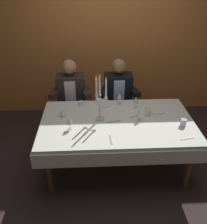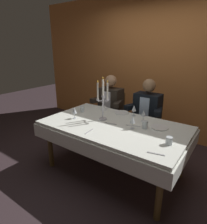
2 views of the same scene
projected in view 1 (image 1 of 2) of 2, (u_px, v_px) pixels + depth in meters
The scene contains 20 objects.
ground_plane at pixel (116, 165), 3.43m from camera, with size 12.00×12.00×0.00m, color #35282C.
back_wall at pixel (109, 38), 4.16m from camera, with size 6.00×0.12×2.70m, color #D67F3E.
dining_table at pixel (117, 129), 3.11m from camera, with size 1.94×1.14×0.74m.
candelabra at pixel (100, 100), 2.94m from camera, with size 0.15×0.17×0.61m.
dinner_plate_0 at pixel (156, 110), 3.26m from camera, with size 0.22×0.22×0.01m, color white.
dinner_plate_1 at pixel (104, 103), 3.42m from camera, with size 0.22×0.22×0.01m, color white.
wine_glass_0 at pixel (136, 100), 3.27m from camera, with size 0.07×0.07×0.16m.
wine_glass_1 at pixel (140, 112), 3.01m from camera, with size 0.07×0.07×0.16m.
wine_glass_2 at pixel (70, 121), 2.84m from camera, with size 0.07×0.07×0.16m.
wine_glass_3 at pixel (119, 96), 3.37m from camera, with size 0.07×0.07×0.16m.
water_tumbler_0 at pixel (148, 112), 3.13m from camera, with size 0.07×0.07×0.10m, color silver.
water_tumbler_1 at pixel (183, 122), 2.94m from camera, with size 0.07×0.07×0.09m, color silver.
water_tumbler_2 at pixel (63, 113), 3.12m from camera, with size 0.06×0.06×0.09m, color silver.
coffee_cup_0 at pixel (81, 104), 3.37m from camera, with size 0.13×0.12×0.06m.
knife_0 at pixel (135, 116), 3.13m from camera, with size 0.19×0.02×0.01m, color #B7B7BC.
fork_1 at pixel (114, 121), 3.03m from camera, with size 0.17×0.02×0.01m, color #B7B7BC.
fork_2 at pixel (111, 139), 2.71m from camera, with size 0.17×0.02×0.01m, color #B7B7BC.
fork_3 at pixel (187, 138), 2.73m from camera, with size 0.17×0.02×0.01m, color #B7B7BC.
seated_diner_0 at pixel (71, 91), 3.78m from camera, with size 0.63×0.48×1.24m.
seated_diner_1 at pixel (118, 90), 3.82m from camera, with size 0.63×0.48×1.24m.
Camera 1 is at (-0.30, -2.55, 2.39)m, focal length 39.22 mm.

